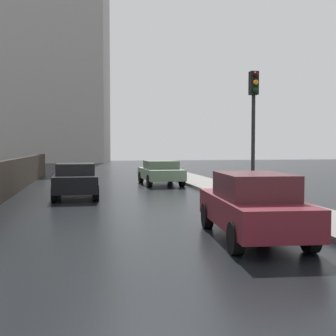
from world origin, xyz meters
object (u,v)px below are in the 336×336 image
car_black_near_kerb (76,180)px  traffic_light (254,113)px  car_maroon_far_ahead (253,205)px  car_green_behind_camera (161,172)px

car_black_near_kerb → traffic_light: (5.77, -4.51, 2.43)m
car_black_near_kerb → car_maroon_far_ahead: bearing=114.3°
car_maroon_far_ahead → traffic_light: traffic_light is taller
car_maroon_far_ahead → traffic_light: size_ratio=1.00×
car_black_near_kerb → car_green_behind_camera: bearing=-130.2°
car_black_near_kerb → car_maroon_far_ahead: 9.73m
car_black_near_kerb → car_green_behind_camera: size_ratio=0.96×
car_black_near_kerb → car_green_behind_camera: (4.34, 5.21, -0.03)m
car_black_near_kerb → traffic_light: 7.72m
car_green_behind_camera → traffic_light: (1.44, -9.72, 2.46)m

